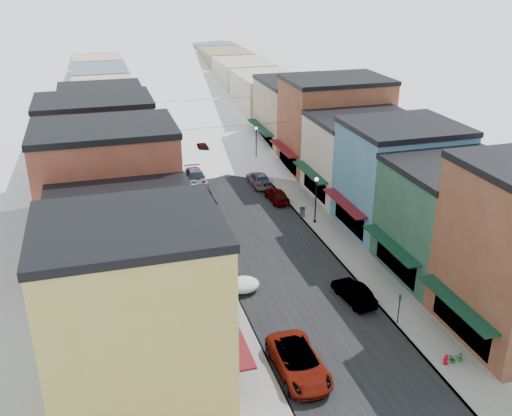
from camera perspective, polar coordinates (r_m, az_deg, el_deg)
ground at (r=37.11m, az=11.26°, el=-17.74°), size 600.00×600.00×0.00m
road at (r=88.87m, az=-6.39°, el=7.45°), size 10.00×160.00×0.01m
sidewalk_left at (r=88.03m, az=-10.65°, el=7.09°), size 3.20×160.00×0.15m
sidewalk_right at (r=90.14m, az=-2.22°, el=7.86°), size 3.20×160.00×0.15m
curb_left at (r=88.18m, az=-9.64°, el=7.19°), size 0.10×160.00×0.15m
curb_right at (r=89.80m, az=-3.19°, el=7.78°), size 0.10×160.00×0.15m
bldg_l_yellow at (r=33.79m, az=-11.95°, el=-10.15°), size 11.30×8.70×11.50m
bldg_l_cream at (r=41.63m, az=-12.89°, el=-5.01°), size 11.30×8.20×9.50m
bldg_l_brick_near at (r=48.27m, az=-14.34°, el=0.86°), size 12.30×8.20×12.50m
bldg_l_grayblue at (r=56.84m, az=-14.11°, el=2.43°), size 11.30×9.20×9.00m
bldg_l_brick_far at (r=65.06m, az=-15.51°, el=5.86°), size 13.30×9.20×11.00m
bldg_l_tan at (r=74.83m, az=-14.95°, el=7.76°), size 11.30×11.20×10.00m
bldg_r_green at (r=49.48m, az=19.15°, el=-1.07°), size 11.30×9.20×9.50m
bldg_r_blue at (r=56.25m, az=14.14°, el=3.02°), size 11.30×9.20×10.50m
bldg_r_cream at (r=64.17m, az=10.55°, el=5.15°), size 12.30×9.20×9.00m
bldg_r_brick_far at (r=71.82m, az=7.83°, el=8.31°), size 13.30×9.20×11.50m
bldg_r_tan at (r=80.66m, az=4.27°, el=9.39°), size 11.30×11.20×9.50m
distant_blocks at (r=110.14m, az=-8.67°, el=12.56°), size 34.00×55.00×8.00m
overhead_cables at (r=75.40m, az=-4.88°, el=9.51°), size 16.40×15.04×0.04m
car_white_suv at (r=37.47m, az=4.29°, el=-15.11°), size 2.87×6.17×1.71m
car_silver_sedan at (r=53.85m, az=-3.92°, el=-2.35°), size 2.29×4.94×1.64m
car_dark_hatch at (r=61.59m, az=-5.28°, el=0.95°), size 2.22×4.81×1.53m
car_silver_wagon at (r=67.61m, az=-6.03°, el=3.04°), size 2.35×5.62×1.62m
car_green_sedan at (r=45.02m, az=9.74°, el=-8.33°), size 2.05×4.60×1.47m
car_gray_suv at (r=62.38m, az=2.09°, el=1.31°), size 1.94×4.40×1.47m
car_black_sedan at (r=66.96m, az=0.31°, el=2.92°), size 2.18×5.23×1.51m
car_lane_silver at (r=77.74m, az=-5.34°, el=5.80°), size 1.98×4.86×1.65m
car_lane_white at (r=94.51m, az=-6.50°, el=8.87°), size 2.76×5.44×1.47m
fire_hydrant at (r=40.09m, az=18.46°, el=-14.20°), size 0.43×0.32×0.73m
parking_sign at (r=42.51m, az=14.12°, el=-9.52°), size 0.07×0.33×2.41m
trash_can at (r=58.54m, az=4.66°, el=-0.39°), size 0.56×0.56×0.95m
streetlamp_near at (r=56.41m, az=6.02°, el=1.39°), size 0.40×0.40×4.76m
streetlamp_far at (r=73.93m, az=0.02°, el=6.83°), size 0.39×0.39×4.68m
planter_near at (r=40.35m, az=19.06°, el=-14.04°), size 0.67×0.62×0.64m
planter_far at (r=40.65m, az=19.74°, el=-13.87°), size 0.46×0.46×0.60m
snow_pile_near at (r=45.84m, az=-1.29°, el=-7.65°), size 2.57×2.78×1.09m
snow_pile_mid at (r=51.54m, az=-3.49°, el=-4.00°), size 2.38×2.66×1.01m
snow_pile_far at (r=64.73m, az=-6.20°, el=1.84°), size 2.68×2.85×1.13m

